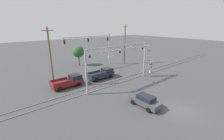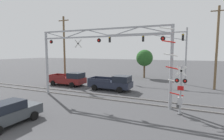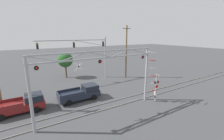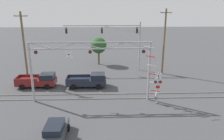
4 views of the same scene
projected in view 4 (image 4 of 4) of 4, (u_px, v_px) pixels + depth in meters
rail_track_near at (92, 99)px, 26.09m from camera, size 80.00×0.08×0.10m
rail_track_far at (92, 94)px, 27.46m from camera, size 80.00×0.08×0.10m
crossing_gantry at (90, 62)px, 24.48m from camera, size 13.66×0.29×6.97m
crossing_signal_mast at (156, 86)px, 24.44m from camera, size 2.11×0.35×6.66m
traffic_signal_span at (121, 37)px, 36.15m from camera, size 12.71×0.39×8.19m
pickup_truck_lead at (89, 80)px, 29.90m from camera, size 5.39×2.34×1.87m
pickup_truck_following at (39, 80)px, 29.93m from camera, size 5.27×2.34×1.87m
sedan_waiting at (55, 131)px, 18.08m from camera, size 1.93×4.32×1.56m
utility_pole_left at (24, 48)px, 30.26m from camera, size 1.80×0.28×10.03m
utility_pole_right at (164, 41)px, 34.42m from camera, size 1.80×0.28×10.31m
background_tree_beyond_span at (99, 45)px, 40.45m from camera, size 2.98×2.98×5.14m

